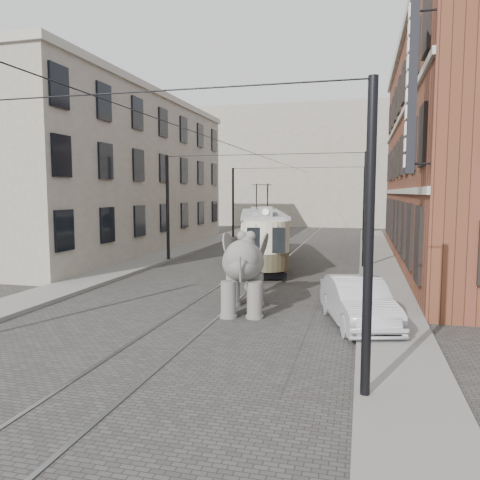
# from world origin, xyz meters

# --- Properties ---
(ground) EXTENTS (120.00, 120.00, 0.00)m
(ground) POSITION_xyz_m (0.00, 0.00, 0.00)
(ground) COLOR #403E3B
(tram_rails) EXTENTS (1.54, 80.00, 0.02)m
(tram_rails) POSITION_xyz_m (0.00, 0.00, 0.01)
(tram_rails) COLOR slate
(tram_rails) RESTS_ON ground
(sidewalk_right) EXTENTS (2.00, 60.00, 0.15)m
(sidewalk_right) POSITION_xyz_m (6.00, 0.00, 0.07)
(sidewalk_right) COLOR slate
(sidewalk_right) RESTS_ON ground
(sidewalk_left) EXTENTS (2.00, 60.00, 0.15)m
(sidewalk_left) POSITION_xyz_m (-6.50, 0.00, 0.07)
(sidewalk_left) COLOR slate
(sidewalk_left) RESTS_ON ground
(brick_building) EXTENTS (8.00, 26.00, 12.00)m
(brick_building) POSITION_xyz_m (11.00, 9.00, 6.00)
(brick_building) COLOR brown
(brick_building) RESTS_ON ground
(stucco_building) EXTENTS (7.00, 24.00, 10.00)m
(stucco_building) POSITION_xyz_m (-11.00, 10.00, 5.00)
(stucco_building) COLOR gray
(stucco_building) RESTS_ON ground
(distant_block) EXTENTS (28.00, 10.00, 14.00)m
(distant_block) POSITION_xyz_m (0.00, 40.00, 7.00)
(distant_block) COLOR gray
(distant_block) RESTS_ON ground
(catenary) EXTENTS (11.00, 30.20, 6.00)m
(catenary) POSITION_xyz_m (-0.20, 5.00, 3.00)
(catenary) COLOR black
(catenary) RESTS_ON ground
(tram) EXTENTS (4.84, 11.33, 4.41)m
(tram) POSITION_xyz_m (-0.33, 6.85, 2.20)
(tram) COLOR beige
(tram) RESTS_ON ground
(elephant) EXTENTS (3.04, 4.57, 2.58)m
(elephant) POSITION_xyz_m (1.31, -3.94, 1.29)
(elephant) COLOR slate
(elephant) RESTS_ON ground
(parked_car) EXTENTS (2.61, 4.54, 1.42)m
(parked_car) POSITION_xyz_m (5.02, -4.69, 0.71)
(parked_car) COLOR #AAA9AE
(parked_car) RESTS_ON ground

